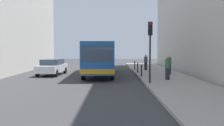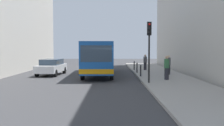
% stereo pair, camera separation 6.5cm
% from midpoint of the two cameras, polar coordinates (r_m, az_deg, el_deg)
% --- Properties ---
extents(ground_plane, '(80.00, 80.00, 0.00)m').
position_cam_midpoint_polar(ground_plane, '(19.66, -3.03, -3.95)').
color(ground_plane, '#38383A').
extents(sidewalk, '(4.40, 40.00, 0.15)m').
position_cam_midpoint_polar(sidewalk, '(20.11, 12.56, -3.65)').
color(sidewalk, '#9E9991').
rests_on(sidewalk, ground).
extents(bus, '(2.75, 11.07, 3.00)m').
position_cam_midpoint_polar(bus, '(23.92, -2.96, 1.50)').
color(bus, '#19519E').
rests_on(bus, ground).
extents(car_beside_bus, '(2.12, 4.52, 1.48)m').
position_cam_midpoint_polar(car_beside_bus, '(24.28, -13.32, -0.79)').
color(car_beside_bus, silver).
rests_on(car_beside_bus, ground).
extents(traffic_light, '(0.28, 0.33, 4.10)m').
position_cam_midpoint_polar(traffic_light, '(17.33, 8.38, 4.99)').
color(traffic_light, black).
rests_on(traffic_light, sidewalk).
extents(bollard_near, '(0.11, 0.11, 0.95)m').
position_cam_midpoint_polar(bollard_near, '(21.40, 6.47, -1.69)').
color(bollard_near, black).
rests_on(bollard_near, sidewalk).
extents(bollard_mid, '(0.11, 0.11, 0.95)m').
position_cam_midpoint_polar(bollard_mid, '(24.51, 5.64, -1.05)').
color(bollard_mid, black).
rests_on(bollard_mid, sidewalk).
extents(bollard_far, '(0.11, 0.11, 0.95)m').
position_cam_midpoint_polar(bollard_far, '(27.62, 5.00, -0.55)').
color(bollard_far, black).
rests_on(bollard_far, sidewalk).
extents(pedestrian_near_signal, '(0.38, 0.38, 1.79)m').
position_cam_midpoint_polar(pedestrian_near_signal, '(19.34, 12.17, -1.03)').
color(pedestrian_near_signal, '#26262D').
rests_on(pedestrian_near_signal, sidewalk).
extents(pedestrian_mid_sidewalk, '(0.38, 0.38, 1.74)m').
position_cam_midpoint_polar(pedestrian_mid_sidewalk, '(23.25, 12.55, -0.38)').
color(pedestrian_mid_sidewalk, '#26262D').
rests_on(pedestrian_mid_sidewalk, sidewalk).
extents(pedestrian_far_sidewalk, '(0.38, 0.38, 1.65)m').
position_cam_midpoint_polar(pedestrian_far_sidewalk, '(27.64, 7.45, 0.16)').
color(pedestrian_far_sidewalk, '#26262D').
rests_on(pedestrian_far_sidewalk, sidewalk).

